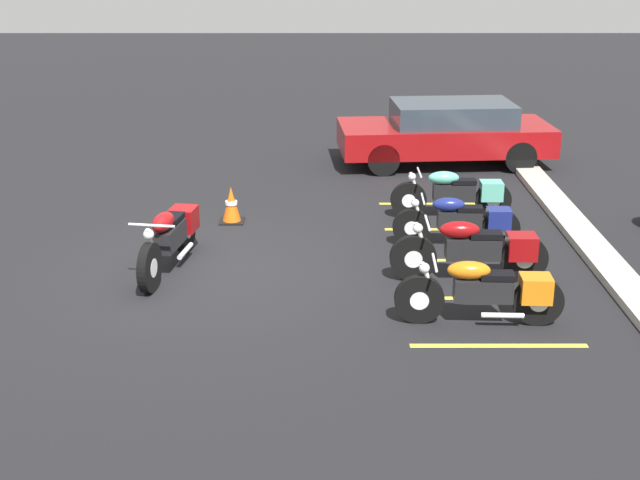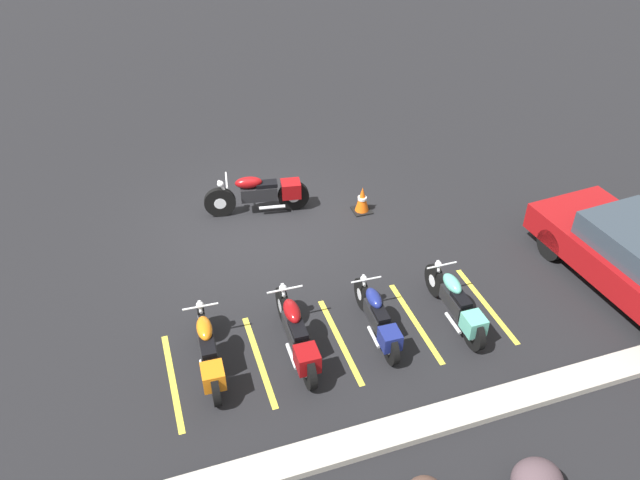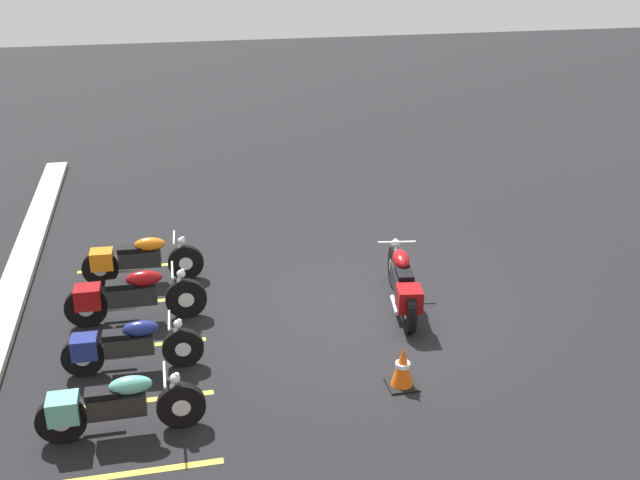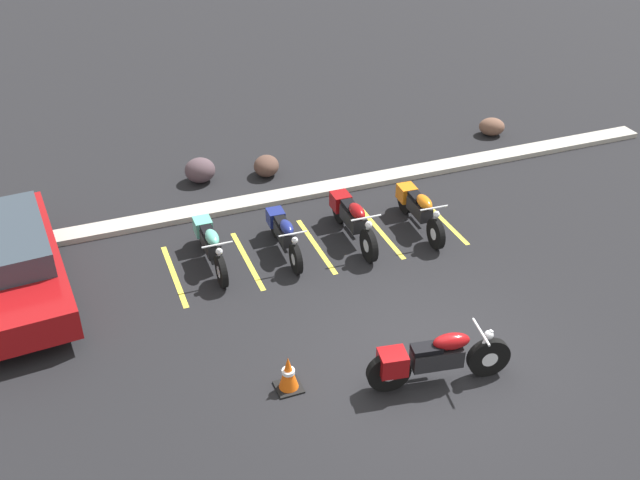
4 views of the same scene
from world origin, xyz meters
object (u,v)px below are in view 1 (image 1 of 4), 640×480
Objects in this scene: parked_bike_0 at (457,193)px; parked_bike_2 at (477,249)px; traffic_cone at (231,206)px; parked_bike_3 at (488,291)px; car_red at (447,132)px; parked_bike_1 at (463,221)px; motorcycle_maroon_featured at (171,236)px.

parked_bike_2 reaches higher than parked_bike_0.
parked_bike_0 reaches higher than traffic_cone.
car_red is (-7.88, 0.54, 0.24)m from parked_bike_3.
parked_bike_3 reaches higher than parked_bike_1.
parked_bike_1 is 0.44× the size of car_red.
car_red is at bearing -94.46° from parked_bike_0.
car_red reaches higher than motorcycle_maroon_featured.
parked_bike_1 is 1.43m from parked_bike_2.
parked_bike_2 reaches higher than parked_bike_1.
parked_bike_0 is 0.98× the size of parked_bike_3.
traffic_cone is (-2.08, 0.67, -0.19)m from motorcycle_maroon_featured.
car_red is (-5.93, 4.75, 0.20)m from motorcycle_maroon_featured.
motorcycle_maroon_featured is at bearing 47.20° from car_red.
traffic_cone is (3.85, -4.08, -0.39)m from car_red.
parked_bike_2 is (2.85, -0.14, 0.03)m from parked_bike_0.
motorcycle_maroon_featured is 1.12× the size of parked_bike_0.
car_red reaches higher than parked_bike_2.
parked_bike_2 is 3.60× the size of traffic_cone.
car_red reaches higher than parked_bike_3.
parked_bike_2 is 6.46m from car_red.
parked_bike_0 is 3.80m from traffic_cone.
car_red is at bearing 133.33° from traffic_cone.
parked_bike_0 is at bearing 126.83° from motorcycle_maroon_featured.
parked_bike_0 is at bearing 81.27° from car_red.
parked_bike_1 is at bearing -89.93° from parked_bike_2.
parked_bike_0 is 3.61m from car_red.
parked_bike_2 is at bearing 92.36° from motorcycle_maroon_featured.
motorcycle_maroon_featured is at bearing -17.82° from traffic_cone.
parked_bike_1 is 3.21× the size of traffic_cone.
parked_bike_3 is 3.43× the size of traffic_cone.
parked_bike_0 is at bearing 93.90° from traffic_cone.
motorcycle_maroon_featured reaches higher than parked_bike_3.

